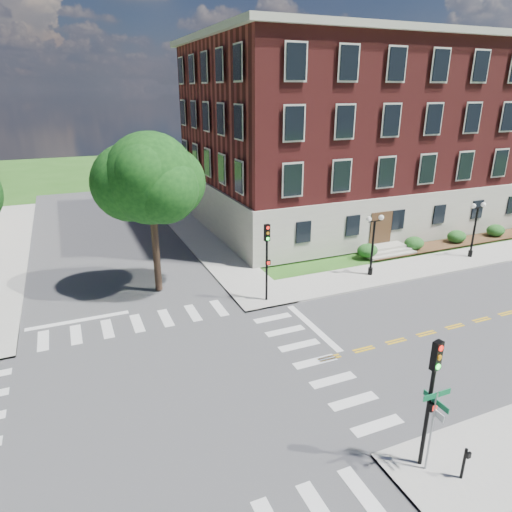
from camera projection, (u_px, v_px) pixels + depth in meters
name	position (u px, v px, depth m)	size (l,w,h in m)	color
ground	(166.00, 399.00, 19.14)	(160.00, 160.00, 0.00)	#285919
road_ew	(166.00, 399.00, 19.14)	(90.00, 12.00, 0.01)	#3D3D3F
road_ns	(166.00, 399.00, 19.14)	(12.00, 90.00, 0.01)	#3D3D3F
sidewalk_ne	(308.00, 245.00, 38.06)	(34.00, 34.00, 0.12)	#9E9B93
crosswalk_east	(315.00, 362.00, 21.79)	(2.20, 10.20, 0.02)	silver
stop_bar_east	(313.00, 327.00, 24.97)	(0.40, 5.50, 0.00)	silver
main_building	(356.00, 132.00, 44.11)	(30.60, 22.40, 16.50)	beige
shrub_row	(455.00, 244.00, 38.40)	(18.00, 2.00, 1.30)	#1B4416
tree_d	(150.00, 179.00, 26.97)	(5.48, 5.48, 9.92)	black
traffic_signal_se	(432.00, 389.00, 14.67)	(0.36, 0.41, 4.80)	black
traffic_signal_ne	(267.00, 253.00, 26.91)	(0.35, 0.40, 4.80)	black
twin_lamp_west	(373.00, 242.00, 30.96)	(1.36, 0.36, 4.23)	black
twin_lamp_east	(475.00, 227.00, 34.38)	(1.36, 0.36, 4.23)	black
street_sign_pole	(434.00, 416.00, 14.76)	(1.10, 1.10, 3.10)	gray
push_button_post	(465.00, 462.00, 14.89)	(0.14, 0.21, 1.20)	black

